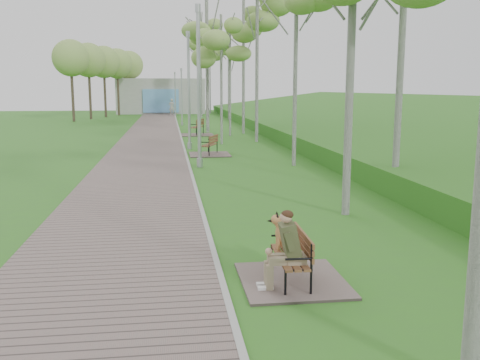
% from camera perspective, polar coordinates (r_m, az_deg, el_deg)
% --- Properties ---
extents(ground, '(120.00, 120.00, 0.00)m').
position_cam_1_polar(ground, '(13.30, -4.22, -2.92)').
color(ground, '#326B23').
rests_on(ground, ground).
extents(walkway, '(3.50, 67.00, 0.04)m').
position_cam_1_polar(walkway, '(34.59, -9.31, 4.84)').
color(walkway, '#72615C').
rests_on(walkway, ground).
extents(kerb, '(0.10, 67.00, 0.05)m').
position_cam_1_polar(kerb, '(34.58, -6.40, 4.92)').
color(kerb, '#999993').
rests_on(kerb, ground).
extents(embankment, '(14.00, 70.00, 1.60)m').
position_cam_1_polar(embankment, '(35.46, 13.50, 4.79)').
color(embankment, '#33771F').
rests_on(embankment, ground).
extents(building_north, '(10.00, 5.20, 4.00)m').
position_cam_1_polar(building_north, '(63.94, -8.43, 8.84)').
color(building_north, '#9E9E99').
rests_on(building_north, ground).
extents(bench_main, '(1.57, 1.75, 1.37)m').
position_cam_1_polar(bench_main, '(8.17, 5.12, -8.36)').
color(bench_main, '#72615C').
rests_on(bench_main, ground).
extents(bench_second, '(1.77, 1.97, 1.09)m').
position_cam_1_polar(bench_second, '(23.67, -3.35, 3.17)').
color(bench_second, '#72615C').
rests_on(bench_second, ground).
extents(bench_third, '(2.04, 2.26, 1.25)m').
position_cam_1_polar(bench_third, '(33.79, -4.67, 5.19)').
color(bench_third, '#72615C').
rests_on(bench_third, ground).
extents(lamp_post_near, '(0.23, 0.23, 5.87)m').
position_cam_1_polar(lamp_post_near, '(19.80, -4.40, 9.24)').
color(lamp_post_near, '#A4A7AD').
rests_on(lamp_post_near, ground).
extents(lamp_post_second, '(0.21, 0.21, 5.54)m').
position_cam_1_polar(lamp_post_second, '(25.89, -5.47, 9.01)').
color(lamp_post_second, '#A4A7AD').
rests_on(lamp_post_second, ground).
extents(lamp_post_third, '(0.17, 0.17, 4.45)m').
position_cam_1_polar(lamp_post_third, '(42.70, -6.23, 8.59)').
color(lamp_post_third, '#A4A7AD').
rests_on(lamp_post_third, ground).
extents(lamp_post_far, '(0.18, 0.18, 4.58)m').
position_cam_1_polar(lamp_post_far, '(57.40, -6.92, 8.93)').
color(lamp_post_far, '#A4A7AD').
rests_on(lamp_post_far, ground).
extents(pedestrian_near, '(0.66, 0.45, 1.79)m').
position_cam_1_polar(pedestrian_near, '(58.90, -7.28, 7.73)').
color(pedestrian_near, beige).
rests_on(pedestrian_near, ground).
extents(birch_mid_a, '(2.23, 2.23, 6.87)m').
position_cam_1_polar(birch_mid_a, '(28.19, -2.03, 14.81)').
color(birch_mid_a, silver).
rests_on(birch_mid_a, ground).
extents(birch_mid_c, '(2.29, 2.29, 6.99)m').
position_cam_1_polar(birch_mid_c, '(33.16, -1.09, 14.22)').
color(birch_mid_c, silver).
rests_on(birch_mid_c, ground).
extents(birch_far_a, '(2.67, 2.67, 9.48)m').
position_cam_1_polar(birch_far_a, '(35.13, 0.38, 17.18)').
color(birch_far_a, silver).
rests_on(birch_far_a, ground).
extents(birch_far_b, '(2.90, 2.90, 8.89)m').
position_cam_1_polar(birch_far_b, '(35.99, -3.57, 16.23)').
color(birch_far_b, silver).
rests_on(birch_far_b, ground).
extents(birch_far_c, '(2.51, 2.51, 8.49)m').
position_cam_1_polar(birch_far_c, '(50.48, -1.21, 14.03)').
color(birch_far_c, silver).
rests_on(birch_far_c, ground).
extents(birch_distant_a, '(2.86, 2.86, 10.74)m').
position_cam_1_polar(birch_distant_a, '(55.48, -4.23, 15.45)').
color(birch_distant_a, silver).
rests_on(birch_distant_a, ground).
extents(birch_distant_b, '(2.46, 2.46, 9.96)m').
position_cam_1_polar(birch_distant_b, '(63.35, -3.25, 14.20)').
color(birch_distant_b, silver).
rests_on(birch_distant_b, ground).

